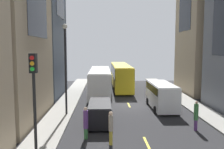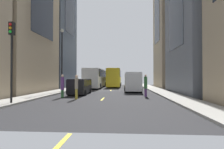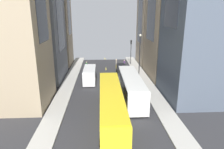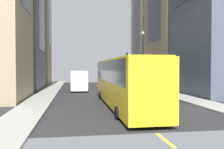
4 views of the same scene
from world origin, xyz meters
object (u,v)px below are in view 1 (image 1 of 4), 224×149
object	(u,v)px
delivery_van_white	(161,94)
pedestrian_crossing_mid	(86,122)
city_bus_white	(100,80)
pedestrian_walking_far	(196,115)
car_black_0	(100,111)
traffic_light_near_corner	(34,90)
streetcar_yellow	(121,74)
pedestrian_crossing_near	(111,126)

from	to	relation	value
delivery_van_white	pedestrian_crossing_mid	distance (m)	10.63
city_bus_white	pedestrian_walking_far	xyz separation A→B (m)	(7.19, -14.21, -0.84)
car_black_0	pedestrian_walking_far	bearing A→B (deg)	-14.57
car_black_0	pedestrian_walking_far	world-z (taller)	pedestrian_walking_far
delivery_van_white	traffic_light_near_corner	distance (m)	15.64
pedestrian_walking_far	delivery_van_white	bearing A→B (deg)	164.95
streetcar_yellow	car_black_0	bearing A→B (deg)	-99.30
city_bus_white	car_black_0	world-z (taller)	city_bus_white
pedestrian_crossing_mid	pedestrian_walking_far	world-z (taller)	pedestrian_walking_far
pedestrian_crossing_near	pedestrian_crossing_mid	bearing A→B (deg)	67.71
pedestrian_crossing_near	pedestrian_crossing_mid	xyz separation A→B (m)	(-1.63, 1.06, -0.03)
car_black_0	traffic_light_near_corner	xyz separation A→B (m)	(-2.94, -7.75, 3.05)
car_black_0	pedestrian_crossing_near	bearing A→B (deg)	-80.26
pedestrian_crossing_mid	traffic_light_near_corner	size ratio (longest dim) A/B	0.39
streetcar_yellow	city_bus_white	bearing A→B (deg)	-117.12
pedestrian_crossing_near	delivery_van_white	bearing A→B (deg)	-20.01
city_bus_white	pedestrian_crossing_mid	distance (m)	15.64
car_black_0	pedestrian_walking_far	distance (m)	7.31
streetcar_yellow	traffic_light_near_corner	xyz separation A→B (m)	(-5.97, -26.25, 1.96)
traffic_light_near_corner	pedestrian_crossing_near	bearing A→B (deg)	43.22
streetcar_yellow	car_black_0	size ratio (longest dim) A/B	3.36
delivery_van_white	streetcar_yellow	bearing A→B (deg)	102.65
pedestrian_crossing_mid	streetcar_yellow	bearing A→B (deg)	22.20
traffic_light_near_corner	city_bus_white	bearing A→B (deg)	82.00
pedestrian_crossing_mid	delivery_van_white	bearing A→B (deg)	-8.88
pedestrian_crossing_mid	traffic_light_near_corner	xyz separation A→B (m)	(-2.04, -4.52, 2.93)
streetcar_yellow	pedestrian_walking_far	world-z (taller)	streetcar_yellow
car_black_0	pedestrian_walking_far	size ratio (longest dim) A/B	2.03
streetcar_yellow	pedestrian_crossing_mid	size ratio (longest dim) A/B	6.88
car_black_0	city_bus_white	bearing A→B (deg)	90.52
streetcar_yellow	pedestrian_walking_far	size ratio (longest dim) A/B	6.83
pedestrian_walking_far	city_bus_white	bearing A→B (deg)	-176.49
city_bus_white	streetcar_yellow	world-z (taller)	streetcar_yellow
delivery_van_white	pedestrian_walking_far	size ratio (longest dim) A/B	2.79
delivery_van_white	pedestrian_crossing_near	xyz separation A→B (m)	(-5.38, -9.04, -0.34)
car_black_0	traffic_light_near_corner	bearing A→B (deg)	-110.78
streetcar_yellow	delivery_van_white	xyz separation A→B (m)	(3.09, -13.76, -0.61)
pedestrian_crossing_near	pedestrian_crossing_mid	distance (m)	1.95
pedestrian_crossing_near	pedestrian_walking_far	distance (m)	6.80
city_bus_white	pedestrian_crossing_near	xyz separation A→B (m)	(0.85, -16.66, -0.83)
pedestrian_walking_far	traffic_light_near_corner	distance (m)	11.99
pedestrian_crossing_mid	pedestrian_walking_far	distance (m)	8.09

